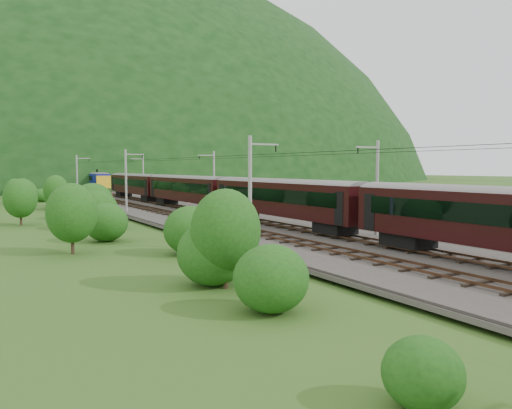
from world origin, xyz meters
TOP-DOWN VIEW (x-y plane):
  - ground at (0.00, 0.00)m, footprint 600.00×600.00m
  - railbed at (0.00, 10.00)m, footprint 14.00×220.00m
  - track_left at (-2.40, 10.00)m, footprint 2.40×220.00m
  - track_right at (2.40, 10.00)m, footprint 2.40×220.00m
  - catenary_left at (-6.12, 32.00)m, footprint 2.54×192.28m
  - catenary_right at (6.12, 32.00)m, footprint 2.54×192.28m
  - overhead_wires at (0.00, 10.00)m, footprint 4.83×198.00m
  - mountain_main at (0.00, 260.00)m, footprint 504.00×360.00m
  - train at (2.40, 20.44)m, footprint 3.08×148.65m
  - hazard_post_near at (-0.18, 25.73)m, footprint 0.15×0.15m
  - hazard_post_far at (0.68, 66.23)m, footprint 0.14×0.14m
  - signal at (-4.31, 48.91)m, footprint 0.21×0.21m
  - vegetation_left at (-13.50, 14.96)m, footprint 12.06×149.67m
  - vegetation_right at (11.64, 15.38)m, footprint 6.65×108.11m

SIDE VIEW (x-z plane):
  - ground at x=0.00m, z-range 0.00..0.00m
  - mountain_main at x=0.00m, z-range -122.00..122.00m
  - railbed at x=0.00m, z-range 0.00..0.30m
  - track_left at x=-2.40m, z-range 0.24..0.51m
  - track_right at x=2.40m, z-range 0.24..0.51m
  - hazard_post_far at x=0.68m, z-range 0.30..1.60m
  - hazard_post_near at x=-0.18m, z-range 0.30..1.70m
  - vegetation_right at x=11.64m, z-range -0.19..2.92m
  - signal at x=-4.31m, z-range 0.47..2.38m
  - vegetation_left at x=-13.50m, z-range -1.15..5.53m
  - train at x=2.40m, z-range 0.95..6.31m
  - catenary_left at x=-6.12m, z-range 0.50..8.50m
  - catenary_right at x=6.12m, z-range 0.50..8.50m
  - overhead_wires at x=0.00m, z-range 7.08..7.12m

